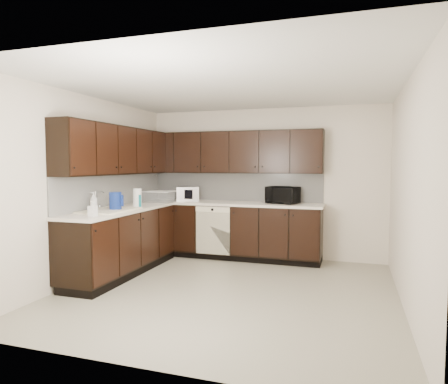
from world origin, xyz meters
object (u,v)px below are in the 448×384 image
at_px(microwave, 283,195).
at_px(toaster_oven, 188,194).
at_px(storage_bin, 159,197).
at_px(sink, 109,215).
at_px(blue_pitcher, 115,201).

xyz_separation_m(microwave, toaster_oven, (-1.66, 0.00, -0.02)).
height_order(microwave, storage_bin, microwave).
height_order(sink, toaster_oven, sink).
height_order(sink, microwave, microwave).
bearing_deg(microwave, storage_bin, -153.80).
xyz_separation_m(microwave, storage_bin, (-2.01, -0.39, -0.05)).
xyz_separation_m(sink, toaster_oven, (0.40, 1.75, 0.18)).
distance_m(sink, toaster_oven, 1.81).
height_order(sink, storage_bin, sink).
relative_size(microwave, storage_bin, 1.07).
height_order(microwave, toaster_oven, microwave).
bearing_deg(microwave, blue_pitcher, -124.49).
height_order(sink, blue_pitcher, sink).
bearing_deg(blue_pitcher, storage_bin, 95.89).
xyz_separation_m(toaster_oven, blue_pitcher, (-0.34, -1.69, 0.01)).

